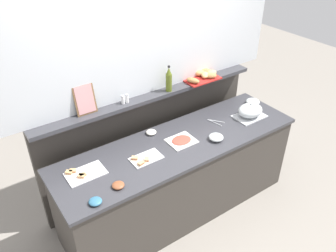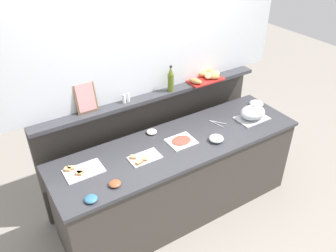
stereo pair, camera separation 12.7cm
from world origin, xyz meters
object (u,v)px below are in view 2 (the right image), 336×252
serving_cloche (253,113)px  glass_bowl_medium (216,139)px  condiment_bowl_teal (152,132)px  serving_tongs (217,123)px  condiment_bowl_cream (115,184)px  pepper_shaker (128,98)px  cold_cuts_platter (181,141)px  glass_bowl_large (256,104)px  sandwich_platter_rear (143,158)px  condiment_bowl_dark (91,199)px  sandwich_platter_side (82,171)px  framed_picture (86,98)px  olive_oil_bottle (171,80)px  bread_basket (207,76)px  salt_shaker (124,99)px

serving_cloche → glass_bowl_medium: bearing=-168.6°
condiment_bowl_teal → serving_tongs: bearing=-16.7°
condiment_bowl_cream → pepper_shaker: 0.92m
cold_cuts_platter → glass_bowl_large: size_ratio=1.67×
sandwich_platter_rear → condiment_bowl_teal: (0.27, 0.32, 0.01)m
sandwich_platter_rear → condiment_bowl_cream: 0.41m
serving_cloche → condiment_bowl_dark: serving_cloche is taller
condiment_bowl_dark → condiment_bowl_teal: (0.87, 0.56, 0.00)m
sandwich_platter_side → condiment_bowl_teal: bearing=13.4°
condiment_bowl_cream → condiment_bowl_teal: size_ratio=0.98×
pepper_shaker → framed_picture: 0.42m
pepper_shaker → glass_bowl_large: bearing=-13.6°
sandwich_platter_side → glass_bowl_medium: glass_bowl_medium is taller
cold_cuts_platter → olive_oil_bottle: size_ratio=0.96×
sandwich_platter_rear → glass_bowl_medium: glass_bowl_medium is taller
serving_tongs → bread_basket: size_ratio=0.44×
condiment_bowl_cream → cold_cuts_platter: bearing=15.5°
sandwich_platter_rear → glass_bowl_medium: size_ratio=2.00×
sandwich_platter_rear → condiment_bowl_cream: (-0.37, -0.18, 0.01)m
glass_bowl_medium → bread_basket: (0.35, 0.65, 0.33)m
condiment_bowl_teal → pepper_shaker: bearing=127.0°
serving_cloche → glass_bowl_large: bearing=37.2°
serving_cloche → glass_bowl_large: size_ratio=2.14×
condiment_bowl_dark → framed_picture: 0.96m
serving_cloche → bread_basket: (-0.23, 0.53, 0.28)m
serving_tongs → olive_oil_bottle: olive_oil_bottle is taller
serving_cloche → salt_shaker: size_ratio=3.91×
cold_cuts_platter → framed_picture: 0.99m
condiment_bowl_teal → glass_bowl_large: bearing=-6.8°
glass_bowl_large → condiment_bowl_cream: 1.95m
condiment_bowl_cream → sandwich_platter_rear: bearing=26.4°
sandwich_platter_rear → sandwich_platter_side: bearing=166.8°
glass_bowl_medium → framed_picture: (-1.02, 0.68, 0.44)m
condiment_bowl_cream → salt_shaker: bearing=57.2°
condiment_bowl_dark → serving_tongs: size_ratio=0.57×
glass_bowl_medium → pepper_shaker: 0.95m
sandwich_platter_side → salt_shaker: size_ratio=3.82×
bread_basket → framed_picture: 1.37m
glass_bowl_large → framed_picture: framed_picture is taller
sandwich_platter_rear → serving_cloche: 1.32m
bread_basket → glass_bowl_medium: bearing=-118.5°
sandwich_platter_side → pepper_shaker: (0.66, 0.38, 0.35)m
serving_tongs → framed_picture: bearing=160.5°
sandwich_platter_rear → framed_picture: framed_picture is taller
cold_cuts_platter → condiment_bowl_teal: bearing=122.0°
pepper_shaker → bread_basket: 0.96m
serving_tongs → cold_cuts_platter: bearing=-171.6°
condiment_bowl_cream → framed_picture: bearing=83.3°
sandwich_platter_rear → bread_basket: size_ratio=0.70×
glass_bowl_medium → salt_shaker: bearing=135.7°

